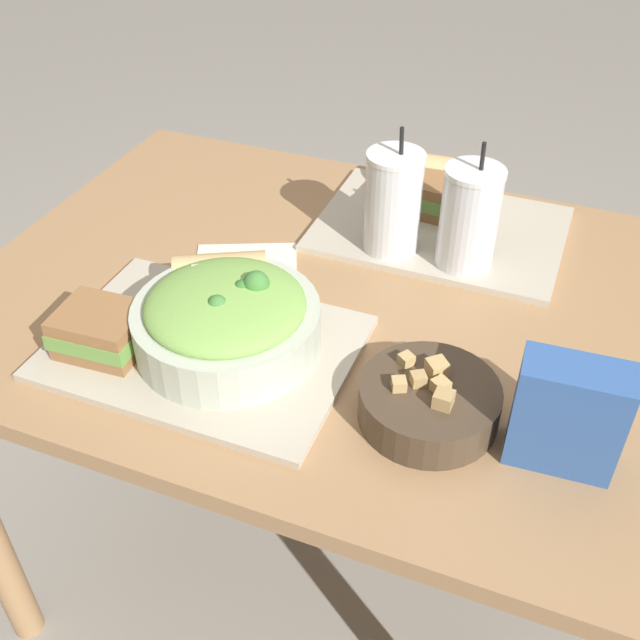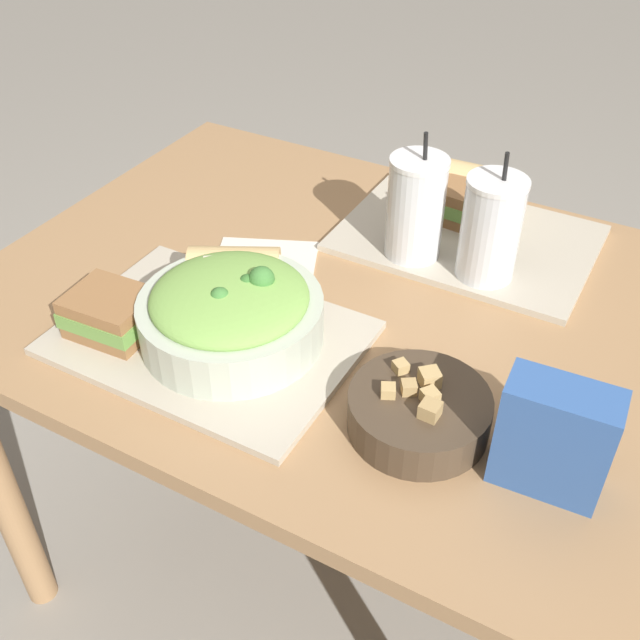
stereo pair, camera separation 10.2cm
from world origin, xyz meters
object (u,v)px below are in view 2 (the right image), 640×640
at_px(baguette_near, 236,270).
at_px(chip_bag, 554,438).
at_px(soup_bowl, 419,411).
at_px(drink_cup_red, 490,232).
at_px(drink_cup_dark, 415,211).
at_px(baguette_far, 465,182).
at_px(sandwich_near, 111,313).
at_px(napkin_folded, 266,259).
at_px(sandwich_far, 456,200).
at_px(salad_bowl, 231,311).

relative_size(baguette_near, chip_bag, 1.06).
height_order(soup_bowl, drink_cup_red, drink_cup_red).
bearing_deg(drink_cup_dark, drink_cup_red, 0.00).
relative_size(soup_bowl, baguette_far, 1.32).
bearing_deg(sandwich_near, napkin_folded, 69.34).
xyz_separation_m(drink_cup_red, chip_bag, (0.20, -0.37, -0.02)).
height_order(sandwich_far, napkin_folded, sandwich_far).
xyz_separation_m(drink_cup_red, napkin_folded, (-0.34, -0.13, -0.09)).
bearing_deg(drink_cup_red, sandwich_near, -136.70).
height_order(soup_bowl, napkin_folded, soup_bowl).
relative_size(salad_bowl, chip_bag, 1.77).
xyz_separation_m(salad_bowl, baguette_far, (0.15, 0.55, -0.01)).
relative_size(drink_cup_dark, chip_bag, 1.47).
bearing_deg(napkin_folded, salad_bowl, -69.97).
bearing_deg(sandwich_near, baguette_far, 59.55).
bearing_deg(salad_bowl, soup_bowl, -4.20).
bearing_deg(salad_bowl, baguette_far, 74.44).
height_order(drink_cup_dark, drink_cup_red, drink_cup_dark).
bearing_deg(drink_cup_red, salad_bowl, -128.51).
distance_m(soup_bowl, drink_cup_red, 0.37).
distance_m(sandwich_near, drink_cup_red, 0.60).
height_order(salad_bowl, baguette_far, salad_bowl).
xyz_separation_m(sandwich_far, drink_cup_dark, (-0.02, -0.15, 0.05)).
bearing_deg(baguette_near, sandwich_near, 121.45).
height_order(drink_cup_red, napkin_folded, drink_cup_red).
bearing_deg(sandwich_far, napkin_folded, -125.23).
height_order(baguette_near, baguette_far, same).
bearing_deg(baguette_far, salad_bowl, 161.66).
height_order(salad_bowl, drink_cup_red, drink_cup_red).
bearing_deg(napkin_folded, baguette_far, 55.76).
bearing_deg(soup_bowl, baguette_far, 104.92).
bearing_deg(drink_cup_dark, sandwich_far, 82.70).
height_order(sandwich_near, napkin_folded, sandwich_near).
xyz_separation_m(drink_cup_dark, drink_cup_red, (0.13, 0.00, -0.00)).
bearing_deg(baguette_near, drink_cup_dark, -68.25).
bearing_deg(drink_cup_red, baguette_near, -144.57).
bearing_deg(baguette_far, napkin_folded, 142.98).
bearing_deg(soup_bowl, sandwich_near, -174.03).
bearing_deg(chip_bag, napkin_folded, 152.89).
xyz_separation_m(sandwich_far, chip_bag, (0.31, -0.51, 0.03)).
distance_m(salad_bowl, napkin_folded, 0.23).
relative_size(baguette_near, sandwich_far, 1.20).
height_order(salad_bowl, napkin_folded, salad_bowl).
distance_m(sandwich_far, baguette_far, 0.06).
height_order(sandwich_near, sandwich_far, same).
distance_m(sandwich_far, drink_cup_dark, 0.16).
distance_m(salad_bowl, soup_bowl, 0.31).
distance_m(baguette_near, drink_cup_red, 0.40).
bearing_deg(drink_cup_red, chip_bag, -60.74).
xyz_separation_m(chip_bag, napkin_folded, (-0.55, 0.24, -0.07)).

